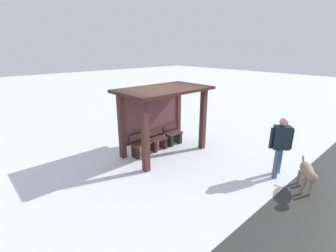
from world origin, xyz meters
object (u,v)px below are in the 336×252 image
bench_center_inside (158,142)px  bench_right_inside (173,136)px  person_walking (281,143)px  dog (307,172)px  bench_left_inside (141,147)px  bus_shelter (160,105)px

bench_center_inside → bench_right_inside: (0.74, -0.00, 0.01)m
person_walking → dog: size_ratio=1.61×
bench_right_inside → bench_left_inside: bearing=-180.0°
bus_shelter → bench_left_inside: size_ratio=4.08×
bus_shelter → bench_center_inside: (0.00, 0.16, -1.33)m
person_walking → bench_right_inside: bearing=98.9°
bench_right_inside → person_walking: bearing=-81.1°
bench_left_inside → person_walking: (2.05, -3.60, 0.68)m
bench_left_inside → bench_right_inside: bearing=0.0°
bench_center_inside → person_walking: bearing=-70.0°
bench_center_inside → dog: dog is taller
bench_right_inside → person_walking: (0.57, -3.61, 0.68)m
bench_center_inside → bench_right_inside: bearing=-0.0°
bench_left_inside → dog: 4.79m
bench_right_inside → bus_shelter: bearing=-168.2°
bench_center_inside → dog: size_ratio=0.68×
bus_shelter → bench_center_inside: 1.34m
bench_left_inside → dog: size_ratio=0.70×
bus_shelter → bench_center_inside: bus_shelter is taller
dog → bench_center_inside: bearing=103.6°
bench_left_inside → bench_right_inside: 1.49m
person_walking → dog: bearing=-106.2°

